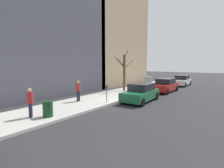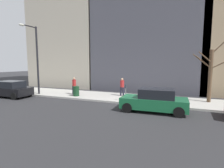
{
  "view_description": "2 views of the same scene",
  "coord_description": "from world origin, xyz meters",
  "px_view_note": "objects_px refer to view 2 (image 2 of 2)",
  "views": [
    {
      "loc": [
        -7.7,
        11.77,
        3.13
      ],
      "look_at": [
        0.87,
        -0.26,
        1.45
      ],
      "focal_mm": 28.0,
      "sensor_mm": 36.0,
      "label": 1
    },
    {
      "loc": [
        -12.66,
        -3.09,
        3.12
      ],
      "look_at": [
        -0.17,
        1.97,
        1.56
      ],
      "focal_mm": 28.0,
      "sensor_mm": 36.0,
      "label": 2
    }
  ],
  "objects_px": {
    "pedestrian_near_meter": "(122,86)",
    "pedestrian_midblock": "(74,85)",
    "trash_bin": "(76,91)",
    "parking_meter": "(126,91)",
    "bare_tree": "(210,74)",
    "parked_car_black": "(10,89)",
    "streetlamp": "(35,54)",
    "parked_car_green": "(154,101)"
  },
  "relations": [
    {
      "from": "pedestrian_near_meter",
      "to": "pedestrian_midblock",
      "type": "relative_size",
      "value": 1.0
    },
    {
      "from": "streetlamp",
      "to": "trash_bin",
      "type": "distance_m",
      "value": 5.4
    },
    {
      "from": "streetlamp",
      "to": "pedestrian_near_meter",
      "type": "bearing_deg",
      "value": -74.25
    },
    {
      "from": "parking_meter",
      "to": "bare_tree",
      "type": "xyz_separation_m",
      "value": [
        2.15,
        -6.11,
        1.36
      ]
    },
    {
      "from": "parked_car_black",
      "to": "bare_tree",
      "type": "height_order",
      "value": "bare_tree"
    },
    {
      "from": "parked_car_black",
      "to": "pedestrian_midblock",
      "type": "distance_m",
      "value": 5.99
    },
    {
      "from": "parked_car_green",
      "to": "streetlamp",
      "type": "bearing_deg",
      "value": 80.42
    },
    {
      "from": "parking_meter",
      "to": "bare_tree",
      "type": "relative_size",
      "value": 0.3
    },
    {
      "from": "streetlamp",
      "to": "pedestrian_midblock",
      "type": "bearing_deg",
      "value": -69.79
    },
    {
      "from": "parked_car_green",
      "to": "trash_bin",
      "type": "distance_m",
      "value": 7.76
    },
    {
      "from": "pedestrian_near_meter",
      "to": "pedestrian_midblock",
      "type": "height_order",
      "value": "same"
    },
    {
      "from": "parking_meter",
      "to": "streetlamp",
      "type": "bearing_deg",
      "value": 91.06
    },
    {
      "from": "streetlamp",
      "to": "bare_tree",
      "type": "height_order",
      "value": "streetlamp"
    },
    {
      "from": "parked_car_green",
      "to": "pedestrian_near_meter",
      "type": "xyz_separation_m",
      "value": [
        3.81,
        3.52,
        0.35
      ]
    },
    {
      "from": "pedestrian_near_meter",
      "to": "trash_bin",
      "type": "bearing_deg",
      "value": 5.32
    },
    {
      "from": "parked_car_black",
      "to": "streetlamp",
      "type": "relative_size",
      "value": 0.65
    },
    {
      "from": "parked_car_black",
      "to": "parking_meter",
      "type": "bearing_deg",
      "value": -83.23
    },
    {
      "from": "parked_car_black",
      "to": "pedestrian_midblock",
      "type": "bearing_deg",
      "value": -64.24
    },
    {
      "from": "parking_meter",
      "to": "pedestrian_near_meter",
      "type": "bearing_deg",
      "value": 25.54
    },
    {
      "from": "bare_tree",
      "to": "pedestrian_near_meter",
      "type": "height_order",
      "value": "bare_tree"
    },
    {
      "from": "parking_meter",
      "to": "pedestrian_midblock",
      "type": "height_order",
      "value": "pedestrian_midblock"
    },
    {
      "from": "streetlamp",
      "to": "trash_bin",
      "type": "xyz_separation_m",
      "value": [
        0.62,
        -4.13,
        -3.42
      ]
    },
    {
      "from": "pedestrian_midblock",
      "to": "bare_tree",
      "type": "bearing_deg",
      "value": -46.15
    },
    {
      "from": "bare_tree",
      "to": "pedestrian_midblock",
      "type": "relative_size",
      "value": 2.75
    },
    {
      "from": "parked_car_green",
      "to": "parked_car_black",
      "type": "xyz_separation_m",
      "value": [
        0.05,
        13.4,
        0.0
      ]
    },
    {
      "from": "bare_tree",
      "to": "pedestrian_near_meter",
      "type": "xyz_separation_m",
      "value": [
        -0.04,
        7.12,
        -1.25
      ]
    },
    {
      "from": "streetlamp",
      "to": "bare_tree",
      "type": "relative_size",
      "value": 1.42
    },
    {
      "from": "parked_car_green",
      "to": "trash_bin",
      "type": "height_order",
      "value": "parked_car_green"
    },
    {
      "from": "bare_tree",
      "to": "pedestrian_midblock",
      "type": "bearing_deg",
      "value": 95.04
    },
    {
      "from": "pedestrian_midblock",
      "to": "streetlamp",
      "type": "bearing_deg",
      "value": 149.02
    },
    {
      "from": "trash_bin",
      "to": "pedestrian_near_meter",
      "type": "height_order",
      "value": "pedestrian_near_meter"
    },
    {
      "from": "parking_meter",
      "to": "streetlamp",
      "type": "relative_size",
      "value": 0.21
    },
    {
      "from": "parked_car_black",
      "to": "streetlamp",
      "type": "bearing_deg",
      "value": -52.43
    },
    {
      "from": "bare_tree",
      "to": "pedestrian_midblock",
      "type": "xyz_separation_m",
      "value": [
        -1.03,
        11.7,
        -1.25
      ]
    },
    {
      "from": "pedestrian_midblock",
      "to": "parked_car_green",
      "type": "bearing_deg",
      "value": -70.38
    },
    {
      "from": "trash_bin",
      "to": "pedestrian_midblock",
      "type": "relative_size",
      "value": 0.54
    },
    {
      "from": "parked_car_black",
      "to": "streetlamp",
      "type": "height_order",
      "value": "streetlamp"
    },
    {
      "from": "parked_car_black",
      "to": "pedestrian_near_meter",
      "type": "distance_m",
      "value": 10.58
    },
    {
      "from": "parking_meter",
      "to": "pedestrian_midblock",
      "type": "bearing_deg",
      "value": 78.73
    },
    {
      "from": "parking_meter",
      "to": "parked_car_black",
      "type": "bearing_deg",
      "value": 98.66
    },
    {
      "from": "parked_car_green",
      "to": "pedestrian_midblock",
      "type": "bearing_deg",
      "value": 68.79
    },
    {
      "from": "streetlamp",
      "to": "pedestrian_midblock",
      "type": "distance_m",
      "value": 4.73
    }
  ]
}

